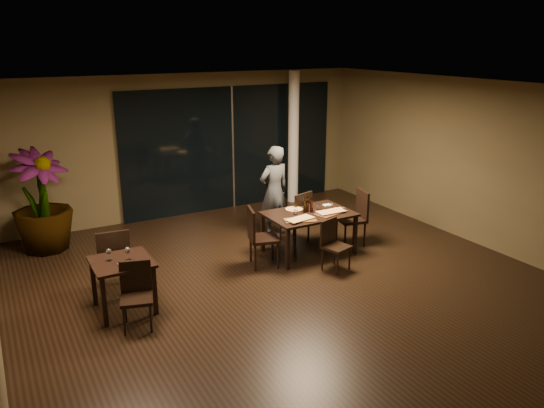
{
  "coord_description": "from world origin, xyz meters",
  "views": [
    {
      "loc": [
        -3.85,
        -6.59,
        3.67
      ],
      "look_at": [
        0.22,
        0.73,
        1.05
      ],
      "focal_mm": 35.0,
      "sensor_mm": 36.0,
      "label": 1
    }
  ],
  "objects": [
    {
      "name": "diner",
      "position": [
        0.91,
        1.89,
        0.88
      ],
      "size": [
        0.64,
        0.46,
        1.76
      ],
      "primitive_type": "imported",
      "rotation": [
        0.0,
        0.0,
        3.25
      ],
      "color": "#313437",
      "rests_on": "ground"
    },
    {
      "name": "bottle_a",
      "position": [
        0.95,
        0.86,
        0.89
      ],
      "size": [
        0.06,
        0.06,
        0.29
      ],
      "primitive_type": null,
      "color": "black",
      "rests_on": "main_table"
    },
    {
      "name": "chair_main_near",
      "position": [
        0.98,
        0.03,
        0.47
      ],
      "size": [
        0.48,
        0.48,
        0.84
      ],
      "rotation": [
        0.0,
        0.0,
        0.28
      ],
      "color": "black",
      "rests_on": "ground"
    },
    {
      "name": "potted_plant",
      "position": [
        -3.07,
        3.23,
        0.92
      ],
      "size": [
        1.39,
        1.39,
        1.85
      ],
      "primitive_type": "imported",
      "rotation": [
        0.0,
        0.0,
        0.57
      ],
      "color": "#224C19",
      "rests_on": "ground"
    },
    {
      "name": "chair_main_far",
      "position": [
        1.11,
        1.33,
        0.55
      ],
      "size": [
        0.57,
        0.57,
        0.98
      ],
      "rotation": [
        0.0,
        0.0,
        3.44
      ],
      "color": "black",
      "rests_on": "ground"
    },
    {
      "name": "wine_glass_b",
      "position": [
        -2.31,
        0.27,
        0.84
      ],
      "size": [
        0.08,
        0.08,
        0.18
      ],
      "primitive_type": null,
      "color": "white",
      "rests_on": "side_table"
    },
    {
      "name": "tumbler_left",
      "position": [
        0.75,
        0.84,
        0.79
      ],
      "size": [
        0.07,
        0.07,
        0.08
      ],
      "primitive_type": "cylinder",
      "color": "white",
      "rests_on": "main_table"
    },
    {
      "name": "pizza_board_left",
      "position": [
        0.65,
        0.53,
        0.76
      ],
      "size": [
        0.59,
        0.42,
        0.01
      ],
      "primitive_type": "cube",
      "rotation": [
        0.0,
        0.0,
        -0.31
      ],
      "color": "#4A3017",
      "rests_on": "main_table"
    },
    {
      "name": "chair_main_right",
      "position": [
        2.0,
        0.75,
        0.57
      ],
      "size": [
        0.56,
        0.56,
        1.02
      ],
      "rotation": [
        0.0,
        0.0,
        -1.79
      ],
      "color": "black",
      "rests_on": "ground"
    },
    {
      "name": "main_table",
      "position": [
        1.0,
        0.8,
        0.68
      ],
      "size": [
        1.5,
        1.0,
        0.75
      ],
      "color": "black",
      "rests_on": "ground"
    },
    {
      "name": "ground",
      "position": [
        0.0,
        0.0,
        0.0
      ],
      "size": [
        8.0,
        8.0,
        0.0
      ],
      "primitive_type": "plane",
      "color": "black",
      "rests_on": "ground"
    },
    {
      "name": "side_napkin",
      "position": [
        -2.38,
        0.14,
        0.76
      ],
      "size": [
        0.19,
        0.12,
        0.01
      ],
      "primitive_type": "cube",
      "rotation": [
        0.0,
        0.0,
        0.05
      ],
      "color": "white",
      "rests_on": "side_table"
    },
    {
      "name": "tumbler_right",
      "position": [
        1.25,
        0.87,
        0.8
      ],
      "size": [
        0.08,
        0.08,
        0.09
      ],
      "primitive_type": "cylinder",
      "color": "white",
      "rests_on": "main_table"
    },
    {
      "name": "chair_main_left",
      "position": [
        -0.04,
        0.72,
        0.57
      ],
      "size": [
        0.58,
        0.58,
        1.01
      ],
      "rotation": [
        0.0,
        0.0,
        1.3
      ],
      "color": "black",
      "rests_on": "ground"
    },
    {
      "name": "window_panel",
      "position": [
        1.0,
        3.96,
        1.35
      ],
      "size": [
        5.0,
        0.06,
        2.7
      ],
      "primitive_type": "cube",
      "color": "black",
      "rests_on": "ground"
    },
    {
      "name": "side_table",
      "position": [
        -2.4,
        0.3,
        0.62
      ],
      "size": [
        0.8,
        0.8,
        0.75
      ],
      "color": "black",
      "rests_on": "ground"
    },
    {
      "name": "chair_side_near",
      "position": [
        -2.35,
        -0.2,
        0.49
      ],
      "size": [
        0.51,
        0.51,
        0.88
      ],
      "rotation": [
        0.0,
        0.0,
        -0.29
      ],
      "color": "black",
      "rests_on": "ground"
    },
    {
      "name": "round_pizza",
      "position": [
        0.86,
        1.07,
        0.76
      ],
      "size": [
        0.3,
        0.3,
        0.01
      ],
      "primitive_type": "cylinder",
      "color": "red",
      "rests_on": "main_table"
    },
    {
      "name": "wall_right",
      "position": [
        4.05,
        0.0,
        1.5
      ],
      "size": [
        0.1,
        8.0,
        3.0
      ],
      "primitive_type": "cube",
      "color": "brown",
      "rests_on": "ground"
    },
    {
      "name": "ceiling",
      "position": [
        0.0,
        0.0,
        3.02
      ],
      "size": [
        8.0,
        8.0,
        0.04
      ],
      "primitive_type": "cube",
      "color": "silver",
      "rests_on": "wall_back"
    },
    {
      "name": "pizza_board_right",
      "position": [
        1.33,
        0.6,
        0.76
      ],
      "size": [
        0.65,
        0.43,
        0.01
      ],
      "primitive_type": "cube",
      "rotation": [
        0.0,
        0.0,
        0.24
      ],
      "color": "#402814",
      "rests_on": "main_table"
    },
    {
      "name": "oblong_pizza_left",
      "position": [
        0.65,
        0.53,
        0.77
      ],
      "size": [
        0.49,
        0.29,
        0.02
      ],
      "primitive_type": null,
      "rotation": [
        0.0,
        0.0,
        0.17
      ],
      "color": "maroon",
      "rests_on": "pizza_board_left"
    },
    {
      "name": "bottle_c",
      "position": [
        1.01,
        0.88,
        0.9
      ],
      "size": [
        0.07,
        0.07,
        0.3
      ],
      "primitive_type": null,
      "color": "black",
      "rests_on": "main_table"
    },
    {
      "name": "oblong_pizza_right",
      "position": [
        1.33,
        0.6,
        0.77
      ],
      "size": [
        0.48,
        0.22,
        0.02
      ],
      "primitive_type": null,
      "rotation": [
        0.0,
        0.0,
        -0.01
      ],
      "color": "maroon",
      "rests_on": "pizza_board_right"
    },
    {
      "name": "napkin_near",
      "position": [
        1.6,
        0.73,
        0.76
      ],
      "size": [
        0.19,
        0.12,
        0.01
      ],
      "primitive_type": "cube",
      "rotation": [
        0.0,
        0.0,
        -0.09
      ],
      "color": "white",
      "rests_on": "main_table"
    },
    {
      "name": "wall_front",
      "position": [
        0.0,
        -4.05,
        1.5
      ],
      "size": [
        8.0,
        0.1,
        3.0
      ],
      "primitive_type": "cube",
      "color": "brown",
      "rests_on": "ground"
    },
    {
      "name": "column",
      "position": [
        2.4,
        3.65,
        1.5
      ],
      "size": [
        0.24,
        0.24,
        3.0
      ],
      "primitive_type": "cylinder",
      "color": "silver",
      "rests_on": "ground"
    },
    {
      "name": "chair_side_far",
      "position": [
        -2.38,
        0.9,
        0.57
      ],
      "size": [
        0.52,
        0.52,
        1.02
      ],
      "rotation": [
        0.0,
        0.0,
        3.04
      ],
      "color": "black",
      "rests_on": "ground"
    },
    {
      "name": "wine_glass_a",
      "position": [
        -2.54,
        0.38,
        0.83
      ],
      "size": [
        0.07,
        0.07,
        0.17
      ],
      "primitive_type": null,
      "color": "white",
      "rests_on": "side_table"
    },
    {
      "name": "bottle_b",
      "position": [
        1.07,
        0.83,
        0.88
      ],
      "size": [
        0.06,
        0.06,
        0.26
      ],
      "primitive_type": null,
      "color": "black",
      "rests_on": "main_table"
    },
    {
      "name": "napkin_far",
      "position": [
        1.54,
        1.0,
        0.76
      ],
      "size": [
        0.19,
        0.12,
        0.01
      ],
      "primitive_type": "cube",
      "rotation": [
        0.0,
        0.0,
        -0.12
      ],
      "color": "white",
      "rests_on": "main_table"
    },
    {
      "name": "wall_back",
      "position": [
        0.0,
        4.05,
        1.5
      ],
      "size": [
        8.0,
        0.1,
        3.0
      ],
      "primitive_type": "cube",
      "color": "brown",
      "rests_on": "ground"
    }
  ]
}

